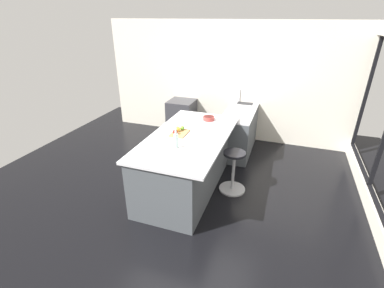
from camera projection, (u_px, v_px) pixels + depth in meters
ground_plane at (185, 192)px, 4.64m from camera, size 7.35×7.35×0.00m
interior_partition_left at (225, 82)px, 6.30m from camera, size 0.12×5.66×2.62m
sink_cabinet at (242, 124)px, 6.21m from camera, size 2.23×0.60×1.18m
oven_range at (182, 118)px, 6.66m from camera, size 0.60×0.61×0.87m
kitchen_island at (187, 161)px, 4.61m from camera, size 2.29×1.20×0.96m
stool_by_window at (233, 173)px, 4.55m from camera, size 0.44×0.44×0.72m
cutting_board at (180, 133)px, 4.45m from camera, size 0.36×0.24×0.02m
apple_green at (182, 128)px, 4.53m from camera, size 0.07×0.07×0.07m
apple_red at (175, 132)px, 4.37m from camera, size 0.08×0.08×0.08m
apple_yellow at (177, 129)px, 4.47m from camera, size 0.09×0.09×0.09m
water_bottle at (176, 140)px, 3.93m from camera, size 0.06×0.06×0.31m
fruit_bowl at (209, 118)px, 5.01m from camera, size 0.21×0.21×0.07m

